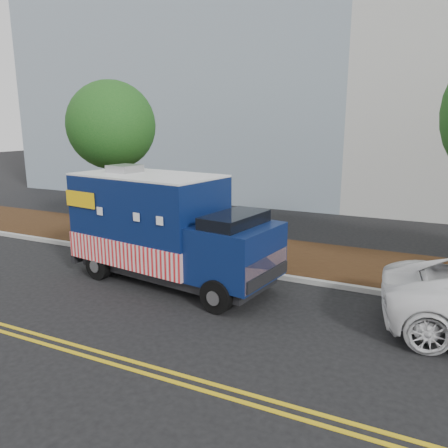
% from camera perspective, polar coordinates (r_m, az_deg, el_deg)
% --- Properties ---
extents(ground, '(120.00, 120.00, 0.00)m').
position_cam_1_polar(ground, '(13.29, -4.10, -7.58)').
color(ground, black).
rests_on(ground, ground).
extents(curb, '(120.00, 0.18, 0.15)m').
position_cam_1_polar(curb, '(14.43, -1.35, -5.55)').
color(curb, '#9E9E99').
rests_on(curb, ground).
extents(mulch_strip, '(120.00, 4.00, 0.15)m').
position_cam_1_polar(mulch_strip, '(16.24, 2.02, -3.43)').
color(mulch_strip, black).
rests_on(mulch_strip, ground).
extents(centerline_near, '(120.00, 0.10, 0.01)m').
position_cam_1_polar(centerline_near, '(10.03, -17.26, -15.32)').
color(centerline_near, gold).
rests_on(centerline_near, ground).
extents(centerline_far, '(120.00, 0.10, 0.01)m').
position_cam_1_polar(centerline_far, '(9.87, -18.27, -15.87)').
color(centerline_far, gold).
rests_on(centerline_far, ground).
extents(tree_a, '(3.48, 3.48, 6.34)m').
position_cam_1_polar(tree_a, '(18.28, -14.49, 12.33)').
color(tree_a, '#38281C').
rests_on(tree_a, ground).
extents(sign_post, '(0.06, 0.06, 2.40)m').
position_cam_1_polar(sign_post, '(17.59, -16.87, 1.07)').
color(sign_post, '#473828').
rests_on(sign_post, ground).
extents(food_truck, '(6.76, 3.30, 3.42)m').
position_cam_1_polar(food_truck, '(13.13, -7.90, -0.86)').
color(food_truck, black).
rests_on(food_truck, ground).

